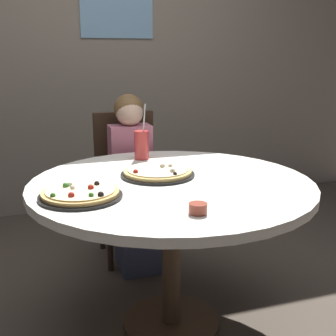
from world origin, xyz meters
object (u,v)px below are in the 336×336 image
at_px(chair_wooden, 127,177).
at_px(soda_cup, 142,145).
at_px(dining_table, 171,199).
at_px(diner_child, 133,191).
at_px(pizza_cheese, 158,172).
at_px(sauce_bowl, 198,208).
at_px(pizza_veggie, 80,194).

bearing_deg(chair_wooden, soda_cup, -92.20).
bearing_deg(dining_table, diner_child, 90.18).
relative_size(diner_child, soda_cup, 3.53).
bearing_deg(pizza_cheese, soda_cup, 87.04).
xyz_separation_m(diner_child, sauce_bowl, (-0.05, -1.17, 0.29)).
bearing_deg(pizza_veggie, soda_cup, 54.44).
bearing_deg(pizza_veggie, chair_wooden, 67.03).
bearing_deg(pizza_cheese, chair_wooden, 87.46).
relative_size(chair_wooden, pizza_cheese, 2.65).
height_order(dining_table, diner_child, diner_child).
relative_size(pizza_veggie, soda_cup, 1.12).
relative_size(chair_wooden, diner_child, 0.88).
bearing_deg(dining_table, pizza_cheese, 106.95).
distance_m(dining_table, pizza_cheese, 0.15).
bearing_deg(pizza_cheese, dining_table, -73.05).
bearing_deg(sauce_bowl, pizza_veggie, 139.84).
height_order(pizza_veggie, soda_cup, soda_cup).
height_order(chair_wooden, sauce_bowl, chair_wooden).
bearing_deg(chair_wooden, dining_table, -90.17).
xyz_separation_m(dining_table, chair_wooden, (0.00, 0.91, -0.13)).
bearing_deg(pizza_cheese, sauce_bowl, -91.53).
relative_size(dining_table, sauce_bowl, 18.78).
distance_m(dining_table, diner_child, 0.75).
bearing_deg(soda_cup, pizza_veggie, -125.56).
distance_m(dining_table, chair_wooden, 0.92).
bearing_deg(diner_child, dining_table, -89.82).
height_order(pizza_cheese, soda_cup, soda_cup).
xyz_separation_m(pizza_veggie, soda_cup, (0.42, 0.59, 0.06)).
height_order(dining_table, pizza_cheese, pizza_cheese).
height_order(dining_table, sauce_bowl, sauce_bowl).
height_order(diner_child, pizza_cheese, diner_child).
xyz_separation_m(dining_table, diner_child, (-0.00, 0.73, -0.18)).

